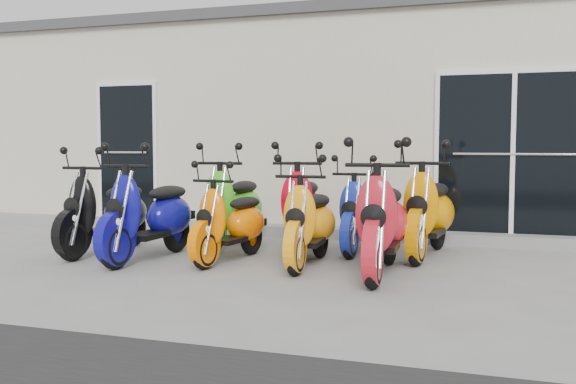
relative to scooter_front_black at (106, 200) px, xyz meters
name	(u,v)px	position (x,y,z in m)	size (l,w,h in m)	color
ground	(272,262)	(2.11, 0.08, -0.65)	(80.00, 80.00, 0.00)	gray
building	(363,130)	(2.11, 5.28, 0.95)	(14.00, 6.00, 3.20)	beige
roof_cap	(364,39)	(2.11, 5.28, 2.63)	(14.20, 6.20, 0.16)	#3F3F42
front_step	(319,232)	(2.11, 2.10, -0.58)	(14.00, 0.40, 0.15)	gray
door_left	(128,149)	(-1.09, 2.25, 0.61)	(1.07, 0.08, 2.22)	black
door_right	(513,149)	(4.71, 2.25, 0.61)	(2.02, 0.08, 2.22)	black
scooter_front_black	(106,200)	(0.00, 0.00, 0.00)	(0.64, 1.77, 1.31)	black
scooter_front_blue	(149,201)	(0.74, -0.25, 0.02)	(0.67, 1.83, 1.35)	#0E0C80
scooter_front_orange_a	(230,211)	(1.66, -0.05, -0.07)	(0.57, 1.56, 1.16)	#FF7600
scooter_front_orange_b	(309,210)	(2.58, -0.02, -0.04)	(0.61, 1.67, 1.23)	#FFA00F
scooter_front_red	(383,207)	(3.43, -0.29, 0.05)	(0.69, 1.90, 1.40)	red
scooter_back_green	(233,195)	(1.27, 0.96, 0.02)	(0.67, 1.83, 1.36)	#42BF1D
scooter_back_red	(302,196)	(2.21, 0.96, 0.03)	(0.67, 1.85, 1.37)	red
scooter_back_blue	(361,203)	(2.94, 1.06, -0.05)	(0.60, 1.64, 1.21)	#14299C
scooter_back_yellow	(429,199)	(3.77, 0.94, 0.04)	(0.68, 1.87, 1.38)	orange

